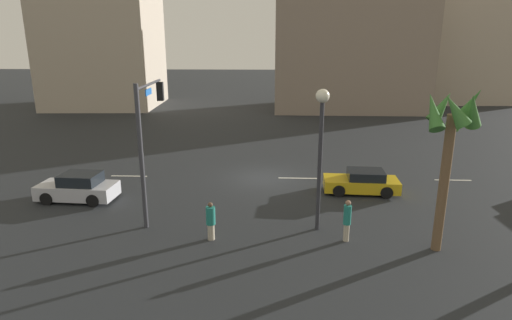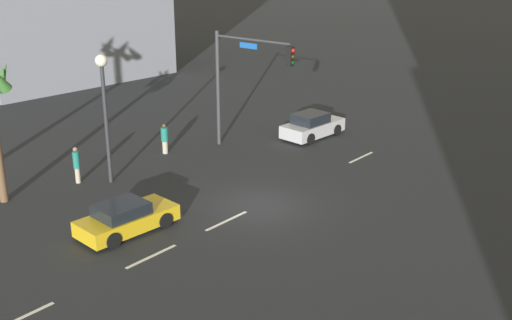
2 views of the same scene
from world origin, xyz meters
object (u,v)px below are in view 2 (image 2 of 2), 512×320
Objects in this scene: car_2 at (312,126)px; pedestrian_0 at (77,164)px; car_1 at (126,218)px; pedestrian_1 at (165,138)px; traffic_signal at (242,73)px; streetlamp at (104,94)px.

pedestrian_0 is (-13.02, 4.14, 0.29)m from car_2.
pedestrian_1 reaches higher than car_1.
pedestrian_0 is (-8.68, 2.65, -3.31)m from traffic_signal.
streetlamp reaches higher than pedestrian_0.
streetlamp reaches higher than car_1.
car_2 is at bearing -14.32° from streetlamp.
car_1 is at bearing -140.77° from pedestrian_1.
streetlamp is 3.43× the size of pedestrian_0.
car_1 is 2.48× the size of pedestrian_1.
streetlamp is (2.87, 4.81, 3.68)m from car_1.
streetlamp reaches higher than pedestrian_1.
traffic_signal is at bearing -16.98° from pedestrian_0.
streetlamp is 5.75m from pedestrian_1.
traffic_signal is at bearing -41.15° from pedestrian_1.
car_1 is 6.19m from pedestrian_0.
car_2 is 5.83m from traffic_signal.
car_1 is 14.93m from car_2.
traffic_signal reaches higher than car_2.
pedestrian_1 is (7.34, 6.00, 0.26)m from car_1.
traffic_signal is 3.54× the size of pedestrian_0.
pedestrian_0 is at bearing -179.05° from pedestrian_1.
car_2 is 12.85m from streetlamp.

